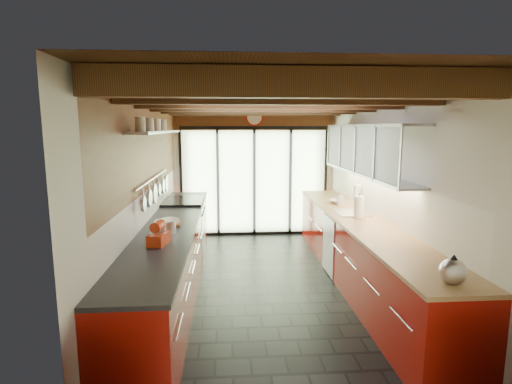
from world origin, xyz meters
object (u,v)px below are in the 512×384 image
stand_mixer (159,235)px  paper_towel (359,207)px  soap_bottle (340,199)px  kettle (453,270)px  bowl (337,201)px

stand_mixer → paper_towel: size_ratio=0.88×
paper_towel → soap_bottle: 0.90m
kettle → soap_bottle: kettle is taller
soap_bottle → bowl: (0.00, 0.18, -0.08)m
soap_bottle → kettle: bearing=-90.0°
paper_towel → soap_bottle: size_ratio=1.69×
stand_mixer → soap_bottle: stand_mixer is taller
stand_mixer → kettle: size_ratio=1.09×
soap_bottle → bowl: soap_bottle is taller
kettle → bowl: 3.42m
stand_mixer → kettle: stand_mixer is taller
soap_bottle → bowl: 0.20m
stand_mixer → kettle: 2.84m
kettle → soap_bottle: 3.23m
stand_mixer → soap_bottle: 3.21m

